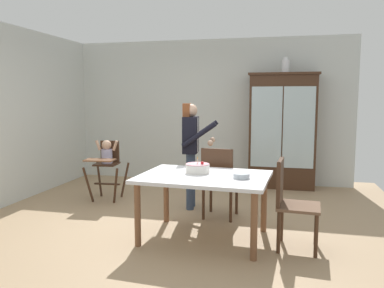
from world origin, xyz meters
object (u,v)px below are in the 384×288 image
ceramic_vase (286,66)px  dining_chair_far_side (219,178)px  dining_chair_right_end (289,197)px  birthday_cake (198,168)px  serving_bowl (241,176)px  adult_person (191,142)px  dining_table (204,183)px  china_cabinet (282,131)px  high_chair_with_toddler (107,159)px

ceramic_vase → dining_chair_far_side: bearing=-111.9°
dining_chair_far_side → dining_chair_right_end: same height
birthday_cake → serving_bowl: 0.56m
serving_bowl → dining_chair_far_side: bearing=115.0°
adult_person → dining_table: bearing=-165.7°
ceramic_vase → birthday_cake: ceramic_vase is taller
adult_person → china_cabinet: bearing=-43.8°
china_cabinet → birthday_cake: china_cabinet is taller
dining_table → high_chair_with_toddler: bearing=144.4°
china_cabinet → birthday_cake: (-0.96, -2.68, -0.23)m
adult_person → dining_chair_right_end: (1.36, -1.23, -0.41)m
dining_chair_far_side → adult_person: bearing=-36.8°
adult_person → dining_chair_right_end: size_ratio=1.59×
ceramic_vase → high_chair_with_toddler: size_ratio=0.28×
high_chair_with_toddler → dining_table: bearing=-40.1°
china_cabinet → high_chair_with_toddler: (-2.68, -1.49, -0.37)m
ceramic_vase → dining_table: bearing=-107.4°
ceramic_vase → dining_chair_right_end: (0.06, -2.87, -1.61)m
serving_bowl → adult_person: bearing=124.5°
high_chair_with_toddler → serving_bowl: size_ratio=5.28×
dining_table → dining_chair_far_side: (0.05, 0.74, -0.10)m
ceramic_vase → dining_chair_right_end: bearing=-88.9°
high_chair_with_toddler → birthday_cake: size_ratio=3.39×
china_cabinet → dining_table: 2.95m
serving_bowl → birthday_cake: bearing=160.2°
high_chair_with_toddler → serving_bowl: bearing=-36.0°
dining_chair_far_side → dining_chair_right_end: 1.20m
ceramic_vase → adult_person: bearing=-128.5°
birthday_cake → dining_chair_far_side: dining_chair_far_side is taller
dining_table → dining_chair_right_end: bearing=-3.7°
ceramic_vase → adult_person: (-1.30, -1.64, -1.19)m
dining_chair_right_end → china_cabinet: bearing=6.3°
high_chair_with_toddler → birthday_cake: (1.73, -1.20, 0.14)m
birthday_cake → dining_chair_far_side: (0.15, 0.62, -0.24)m
high_chair_with_toddler → china_cabinet: bearing=24.6°
adult_person → dining_table: adult_person is taller
dining_table → dining_chair_far_side: size_ratio=1.57×
birthday_cake → serving_bowl: size_ratio=1.56×
ceramic_vase → dining_table: (-0.88, -2.80, -1.51)m
serving_bowl → dining_chair_right_end: dining_chair_right_end is taller
birthday_cake → dining_chair_right_end: 1.08m
ceramic_vase → high_chair_with_toddler: ceramic_vase is taller
china_cabinet → ceramic_vase: bearing=8.6°
adult_person → dining_chair_right_end: bearing=-137.8°
dining_table → birthday_cake: (-0.10, 0.12, 0.14)m
dining_table → dining_chair_right_end: size_ratio=1.57×
birthday_cake → dining_chair_right_end: bearing=-9.7°
china_cabinet → dining_chair_right_end: size_ratio=2.13×
dining_table → china_cabinet: bearing=73.1°
dining_chair_far_side → dining_chair_right_end: bearing=143.2°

